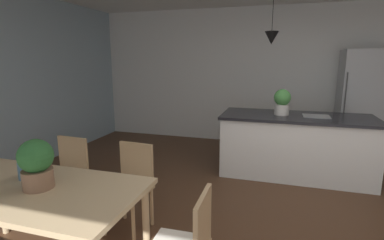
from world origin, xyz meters
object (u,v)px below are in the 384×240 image
object	(u,v)px
chair_far_right	(130,184)
potted_plant_on_island	(282,101)
chair_far_left	(66,176)
potted_plant_on_table	(36,163)
vase_on_dining_table	(27,170)
refrigerator	(362,104)
kitchen_island	(295,145)
dining_table	(32,196)

from	to	relation	value
chair_far_right	potted_plant_on_island	distance (m)	2.52
chair_far_left	potted_plant_on_table	distance (m)	1.04
chair_far_right	vase_on_dining_table	size ratio (longest dim) A/B	6.12
chair_far_left	refrigerator	size ratio (longest dim) A/B	0.47
refrigerator	potted_plant_on_island	distance (m)	1.85
kitchen_island	potted_plant_on_table	bearing A→B (deg)	-124.98
dining_table	refrigerator	world-z (taller)	refrigerator
potted_plant_on_island	dining_table	bearing A→B (deg)	-122.81
kitchen_island	vase_on_dining_table	xyz separation A→B (m)	(-2.18, -2.68, 0.36)
kitchen_island	refrigerator	distance (m)	1.75
kitchen_island	potted_plant_on_table	world-z (taller)	potted_plant_on_table
refrigerator	vase_on_dining_table	distance (m)	5.14
potted_plant_on_island	refrigerator	bearing A→B (deg)	43.30
dining_table	vase_on_dining_table	xyz separation A→B (m)	(-0.16, 0.13, 0.14)
dining_table	vase_on_dining_table	size ratio (longest dim) A/B	12.03
chair_far_left	vase_on_dining_table	xyz separation A→B (m)	(0.23, -0.69, 0.35)
chair_far_right	chair_far_left	bearing A→B (deg)	179.99
vase_on_dining_table	dining_table	bearing A→B (deg)	-39.17
potted_plant_on_table	vase_on_dining_table	xyz separation A→B (m)	(-0.23, 0.12, -0.13)
potted_plant_on_table	vase_on_dining_table	bearing A→B (deg)	152.16
kitchen_island	potted_plant_on_island	distance (m)	0.68
potted_plant_on_island	potted_plant_on_table	world-z (taller)	potted_plant_on_island
dining_table	kitchen_island	xyz separation A→B (m)	(2.03, 2.80, -0.21)
chair_far_right	potted_plant_on_island	bearing A→B (deg)	54.53
chair_far_right	chair_far_left	world-z (taller)	same
dining_table	potted_plant_on_table	xyz separation A→B (m)	(0.07, 0.01, 0.27)
chair_far_right	refrigerator	size ratio (longest dim) A/B	0.47
dining_table	vase_on_dining_table	distance (m)	0.25
refrigerator	dining_table	bearing A→B (deg)	-127.74
chair_far_left	refrigerator	distance (m)	4.82
dining_table	kitchen_island	size ratio (longest dim) A/B	0.80
dining_table	potted_plant_on_table	bearing A→B (deg)	5.30
dining_table	potted_plant_on_island	distance (m)	3.36
kitchen_island	potted_plant_on_island	bearing A→B (deg)	180.00
dining_table	kitchen_island	distance (m)	3.47
chair_far_left	kitchen_island	size ratio (longest dim) A/B	0.40
dining_table	potted_plant_on_table	distance (m)	0.28
chair_far_left	refrigerator	xyz separation A→B (m)	(3.53, 3.25, 0.46)
refrigerator	potted_plant_on_island	size ratio (longest dim) A/B	4.95
dining_table	chair_far_right	size ratio (longest dim) A/B	1.97
dining_table	chair_far_right	world-z (taller)	chair_far_right
chair_far_left	potted_plant_on_table	size ratio (longest dim) A/B	2.30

